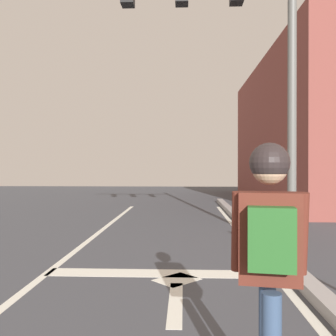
{
  "coord_description": "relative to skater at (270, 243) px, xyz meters",
  "views": [
    {
      "loc": [
        1.63,
        1.84,
        1.56
      ],
      "look_at": [
        1.37,
        7.9,
        1.53
      ],
      "focal_mm": 39.53,
      "sensor_mm": 36.0,
      "label": 1
    }
  ],
  "objects": [
    {
      "name": "lane_line_center",
      "position": [
        -2.5,
        1.94,
        -1.1
      ],
      "size": [
        0.12,
        20.0,
        0.01
      ],
      "primitive_type": "cube",
      "color": "white",
      "rests_on": "ground"
    },
    {
      "name": "lane_line_curbside",
      "position": [
        0.8,
        1.94,
        -1.1
      ],
      "size": [
        0.12,
        20.0,
        0.01
      ],
      "primitive_type": "cube",
      "color": "white",
      "rests_on": "ground"
    },
    {
      "name": "stop_bar",
      "position": [
        -0.78,
        3.13,
        -1.1
      ],
      "size": [
        3.45,
        0.4,
        0.01
      ],
      "primitive_type": "cube",
      "color": "white",
      "rests_on": "ground"
    },
    {
      "name": "lane_arrow_stem",
      "position": [
        -0.6,
        1.99,
        -1.1
      ],
      "size": [
        0.16,
        1.4,
        0.01
      ],
      "primitive_type": "cube",
      "color": "white",
      "rests_on": "ground"
    },
    {
      "name": "lane_arrow_head",
      "position": [
        -0.6,
        2.84,
        -1.1
      ],
      "size": [
        0.71,
        0.71,
        0.01
      ],
      "primitive_type": "cube",
      "rotation": [
        0.0,
        0.0,
        0.79
      ],
      "color": "white",
      "rests_on": "ground"
    },
    {
      "name": "curb_strip",
      "position": [
        1.05,
        1.94,
        -1.03
      ],
      "size": [
        0.24,
        24.0,
        0.14
      ],
      "primitive_type": "cube",
      "color": "#9D9A9A",
      "rests_on": "ground"
    },
    {
      "name": "skater",
      "position": [
        0.0,
        0.0,
        0.0
      ],
      "size": [
        0.45,
        0.61,
        1.62
      ],
      "color": "#354B6C",
      "rests_on": "skateboard"
    },
    {
      "name": "traffic_signal_mast",
      "position": [
        0.33,
        4.63,
        2.94
      ],
      "size": [
        4.11,
        0.34,
        5.64
      ],
      "color": "#5C5C58",
      "rests_on": "ground"
    }
  ]
}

